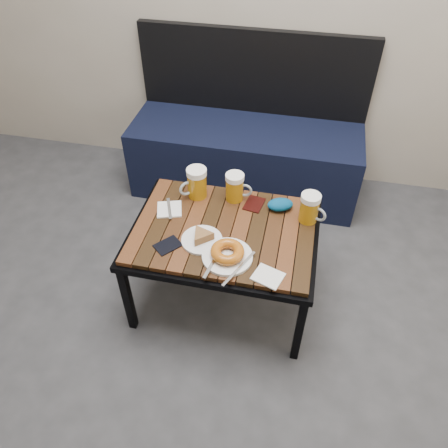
% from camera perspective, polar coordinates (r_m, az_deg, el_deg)
% --- Properties ---
extents(bench, '(1.40, 0.50, 0.95)m').
position_cam_1_polar(bench, '(2.80, 2.84, 9.49)').
color(bench, black).
rests_on(bench, ground).
extents(cafe_table, '(0.84, 0.62, 0.47)m').
position_cam_1_polar(cafe_table, '(1.98, 0.00, -1.52)').
color(cafe_table, black).
rests_on(cafe_table, ground).
extents(beer_mug_left, '(0.14, 0.13, 0.15)m').
position_cam_1_polar(beer_mug_left, '(2.08, -3.62, 5.38)').
color(beer_mug_left, '#AD730D').
rests_on(beer_mug_left, cafe_table).
extents(beer_mug_centre, '(0.13, 0.09, 0.14)m').
position_cam_1_polar(beer_mug_centre, '(2.06, 1.47, 4.85)').
color(beer_mug_centre, '#AD730D').
rests_on(beer_mug_centre, cafe_table).
extents(beer_mug_right, '(0.14, 0.11, 0.14)m').
position_cam_1_polar(beer_mug_right, '(1.98, 11.16, 2.07)').
color(beer_mug_right, '#AD730D').
rests_on(beer_mug_right, cafe_table).
extents(plate_pie, '(0.18, 0.18, 0.05)m').
position_cam_1_polar(plate_pie, '(1.88, -2.93, -1.81)').
color(plate_pie, white).
rests_on(plate_pie, cafe_table).
extents(plate_bagel, '(0.22, 0.27, 0.06)m').
position_cam_1_polar(plate_bagel, '(1.81, 0.44, -3.93)').
color(plate_bagel, white).
rests_on(plate_bagel, cafe_table).
extents(napkin_left, '(0.14, 0.14, 0.01)m').
position_cam_1_polar(napkin_left, '(2.06, -7.15, 1.92)').
color(napkin_left, white).
rests_on(napkin_left, cafe_table).
extents(napkin_right, '(0.14, 0.13, 0.01)m').
position_cam_1_polar(napkin_right, '(1.77, 5.76, -6.84)').
color(napkin_right, white).
rests_on(napkin_right, cafe_table).
extents(passport_navy, '(0.13, 0.13, 0.01)m').
position_cam_1_polar(passport_navy, '(1.89, -7.35, -2.79)').
color(passport_navy, black).
rests_on(passport_navy, cafe_table).
extents(passport_burgundy, '(0.10, 0.12, 0.01)m').
position_cam_1_polar(passport_burgundy, '(2.08, 3.96, 2.63)').
color(passport_burgundy, black).
rests_on(passport_burgundy, cafe_table).
extents(knit_pouch, '(0.14, 0.11, 0.05)m').
position_cam_1_polar(knit_pouch, '(2.05, 7.35, 2.53)').
color(knit_pouch, navy).
rests_on(knit_pouch, cafe_table).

